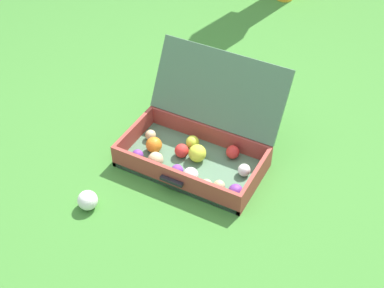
# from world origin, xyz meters

# --- Properties ---
(ground_plane) EXTENTS (16.00, 16.00, 0.00)m
(ground_plane) POSITION_xyz_m (0.00, 0.00, 0.00)
(ground_plane) COLOR #3D7A2D
(open_suitcase) EXTENTS (0.65, 0.56, 0.43)m
(open_suitcase) POSITION_xyz_m (-0.04, -0.02, 0.10)
(open_suitcase) COLOR #4C7051
(open_suitcase) RESTS_ON ground
(stray_ball_on_grass) EXTENTS (0.09, 0.09, 0.09)m
(stray_ball_on_grass) POSITION_xyz_m (-0.31, -0.51, 0.04)
(stray_ball_on_grass) COLOR white
(stray_ball_on_grass) RESTS_ON ground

